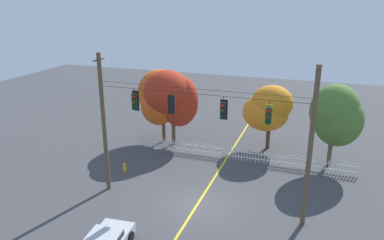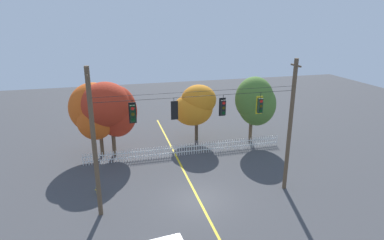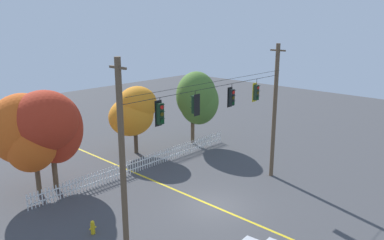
{
  "view_description": "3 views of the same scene",
  "coord_description": "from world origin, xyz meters",
  "px_view_note": "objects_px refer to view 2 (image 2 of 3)",
  "views": [
    {
      "loc": [
        6.44,
        -19.38,
        12.36
      ],
      "look_at": [
        -0.89,
        1.54,
        5.01
      ],
      "focal_mm": 34.81,
      "sensor_mm": 36.0,
      "label": 1
    },
    {
      "loc": [
        -5.27,
        -18.25,
        11.76
      ],
      "look_at": [
        -0.2,
        1.07,
        5.31
      ],
      "focal_mm": 30.36,
      "sensor_mm": 36.0,
      "label": 2
    },
    {
      "loc": [
        -15.78,
        -13.15,
        10.67
      ],
      "look_at": [
        -0.59,
        1.17,
        5.17
      ],
      "focal_mm": 35.69,
      "sensor_mm": 36.0,
      "label": 3
    }
  ],
  "objects_px": {
    "fire_hydrant": "(98,189)",
    "traffic_signal_westbound_side": "(260,105)",
    "traffic_signal_southbound_primary": "(133,113)",
    "autumn_oak_far_east": "(196,105)",
    "autumn_maple_mid": "(111,109)",
    "traffic_signal_eastbound_side": "(174,110)",
    "autumn_maple_near_fence": "(94,112)",
    "autumn_maple_far_west": "(256,102)",
    "traffic_signal_northbound_secondary": "(223,107)"
  },
  "relations": [
    {
      "from": "traffic_signal_southbound_primary",
      "to": "autumn_maple_far_west",
      "type": "xyz_separation_m",
      "value": [
        11.88,
        8.45,
        -2.23
      ]
    },
    {
      "from": "traffic_signal_southbound_primary",
      "to": "autumn_maple_far_west",
      "type": "height_order",
      "value": "traffic_signal_southbound_primary"
    },
    {
      "from": "autumn_oak_far_east",
      "to": "autumn_maple_far_west",
      "type": "relative_size",
      "value": 0.86
    },
    {
      "from": "traffic_signal_westbound_side",
      "to": "fire_hydrant",
      "type": "distance_m",
      "value": 12.37
    },
    {
      "from": "traffic_signal_southbound_primary",
      "to": "autumn_maple_mid",
      "type": "xyz_separation_m",
      "value": [
        -1.18,
        8.93,
        -2.08
      ]
    },
    {
      "from": "traffic_signal_northbound_secondary",
      "to": "fire_hydrant",
      "type": "distance_m",
      "value": 10.34
    },
    {
      "from": "autumn_maple_near_fence",
      "to": "autumn_oak_far_east",
      "type": "height_order",
      "value": "autumn_maple_near_fence"
    },
    {
      "from": "traffic_signal_northbound_secondary",
      "to": "autumn_maple_mid",
      "type": "xyz_separation_m",
      "value": [
        -6.72,
        8.93,
        -2.05
      ]
    },
    {
      "from": "autumn_maple_far_west",
      "to": "traffic_signal_northbound_secondary",
      "type": "bearing_deg",
      "value": -126.89
    },
    {
      "from": "traffic_signal_eastbound_side",
      "to": "autumn_maple_mid",
      "type": "bearing_deg",
      "value": 112.03
    },
    {
      "from": "autumn_maple_far_west",
      "to": "autumn_oak_far_east",
      "type": "bearing_deg",
      "value": 157.18
    },
    {
      "from": "traffic_signal_westbound_side",
      "to": "autumn_maple_far_west",
      "type": "relative_size",
      "value": 0.22
    },
    {
      "from": "traffic_signal_southbound_primary",
      "to": "autumn_oak_far_east",
      "type": "xyz_separation_m",
      "value": [
        6.76,
        10.6,
        -2.75
      ]
    },
    {
      "from": "traffic_signal_southbound_primary",
      "to": "autumn_maple_near_fence",
      "type": "xyz_separation_m",
      "value": [
        -2.57,
        9.34,
        -2.36
      ]
    },
    {
      "from": "traffic_signal_northbound_secondary",
      "to": "traffic_signal_westbound_side",
      "type": "xyz_separation_m",
      "value": [
        2.52,
        0.0,
        -0.06
      ]
    },
    {
      "from": "autumn_oak_far_east",
      "to": "fire_hydrant",
      "type": "bearing_deg",
      "value": -139.03
    },
    {
      "from": "autumn_maple_far_west",
      "to": "autumn_maple_mid",
      "type": "bearing_deg",
      "value": 177.87
    },
    {
      "from": "traffic_signal_southbound_primary",
      "to": "traffic_signal_eastbound_side",
      "type": "relative_size",
      "value": 1.08
    },
    {
      "from": "traffic_signal_eastbound_side",
      "to": "traffic_signal_northbound_secondary",
      "type": "distance_m",
      "value": 3.1
    },
    {
      "from": "traffic_signal_southbound_primary",
      "to": "autumn_oak_far_east",
      "type": "relative_size",
      "value": 0.25
    },
    {
      "from": "traffic_signal_westbound_side",
      "to": "fire_hydrant",
      "type": "bearing_deg",
      "value": 166.39
    },
    {
      "from": "autumn_oak_far_east",
      "to": "autumn_maple_near_fence",
      "type": "bearing_deg",
      "value": -172.28
    },
    {
      "from": "autumn_maple_near_fence",
      "to": "autumn_maple_far_west",
      "type": "height_order",
      "value": "autumn_maple_far_west"
    },
    {
      "from": "traffic_signal_northbound_secondary",
      "to": "autumn_maple_mid",
      "type": "bearing_deg",
      "value": 126.94
    },
    {
      "from": "traffic_signal_eastbound_side",
      "to": "traffic_signal_northbound_secondary",
      "type": "xyz_separation_m",
      "value": [
        3.1,
        0.02,
        -0.07
      ]
    },
    {
      "from": "traffic_signal_westbound_side",
      "to": "traffic_signal_eastbound_side",
      "type": "bearing_deg",
      "value": -179.81
    },
    {
      "from": "traffic_signal_westbound_side",
      "to": "autumn_oak_far_east",
      "type": "height_order",
      "value": "traffic_signal_westbound_side"
    },
    {
      "from": "traffic_signal_northbound_secondary",
      "to": "traffic_signal_westbound_side",
      "type": "bearing_deg",
      "value": 0.0
    },
    {
      "from": "traffic_signal_northbound_secondary",
      "to": "autumn_maple_far_west",
      "type": "xyz_separation_m",
      "value": [
        6.34,
        8.45,
        -2.2
      ]
    },
    {
      "from": "traffic_signal_eastbound_side",
      "to": "autumn_oak_far_east",
      "type": "distance_m",
      "value": 11.8
    },
    {
      "from": "fire_hydrant",
      "to": "traffic_signal_northbound_secondary",
      "type": "bearing_deg",
      "value": -17.63
    },
    {
      "from": "autumn_maple_mid",
      "to": "autumn_maple_near_fence",
      "type": "bearing_deg",
      "value": 163.75
    },
    {
      "from": "autumn_oak_far_east",
      "to": "fire_hydrant",
      "type": "height_order",
      "value": "autumn_oak_far_east"
    },
    {
      "from": "autumn_maple_mid",
      "to": "traffic_signal_westbound_side",
      "type": "bearing_deg",
      "value": -44.05
    },
    {
      "from": "autumn_maple_near_fence",
      "to": "autumn_maple_far_west",
      "type": "xyz_separation_m",
      "value": [
        14.45,
        -0.89,
        0.13
      ]
    },
    {
      "from": "autumn_oak_far_east",
      "to": "autumn_maple_mid",
      "type": "bearing_deg",
      "value": -168.13
    },
    {
      "from": "fire_hydrant",
      "to": "traffic_signal_westbound_side",
      "type": "bearing_deg",
      "value": -13.61
    },
    {
      "from": "autumn_maple_far_west",
      "to": "autumn_maple_near_fence",
      "type": "bearing_deg",
      "value": 176.47
    },
    {
      "from": "traffic_signal_southbound_primary",
      "to": "traffic_signal_eastbound_side",
      "type": "distance_m",
      "value": 2.44
    },
    {
      "from": "autumn_maple_near_fence",
      "to": "fire_hydrant",
      "type": "height_order",
      "value": "autumn_maple_near_fence"
    },
    {
      "from": "traffic_signal_eastbound_side",
      "to": "autumn_maple_far_west",
      "type": "height_order",
      "value": "traffic_signal_eastbound_side"
    },
    {
      "from": "traffic_signal_eastbound_side",
      "to": "autumn_maple_near_fence",
      "type": "bearing_deg",
      "value": 118.18
    },
    {
      "from": "traffic_signal_eastbound_side",
      "to": "autumn_maple_far_west",
      "type": "bearing_deg",
      "value": 41.9
    },
    {
      "from": "traffic_signal_eastbound_side",
      "to": "traffic_signal_westbound_side",
      "type": "bearing_deg",
      "value": 0.19
    },
    {
      "from": "autumn_maple_mid",
      "to": "autumn_oak_far_east",
      "type": "distance_m",
      "value": 8.14
    },
    {
      "from": "traffic_signal_eastbound_side",
      "to": "autumn_maple_near_fence",
      "type": "height_order",
      "value": "traffic_signal_eastbound_side"
    },
    {
      "from": "autumn_maple_far_west",
      "to": "fire_hydrant",
      "type": "distance_m",
      "value": 16.0
    },
    {
      "from": "autumn_maple_near_fence",
      "to": "autumn_maple_mid",
      "type": "height_order",
      "value": "autumn_maple_mid"
    },
    {
      "from": "traffic_signal_southbound_primary",
      "to": "autumn_oak_far_east",
      "type": "height_order",
      "value": "traffic_signal_southbound_primary"
    },
    {
      "from": "traffic_signal_westbound_side",
      "to": "autumn_oak_far_east",
      "type": "distance_m",
      "value": 11.01
    }
  ]
}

